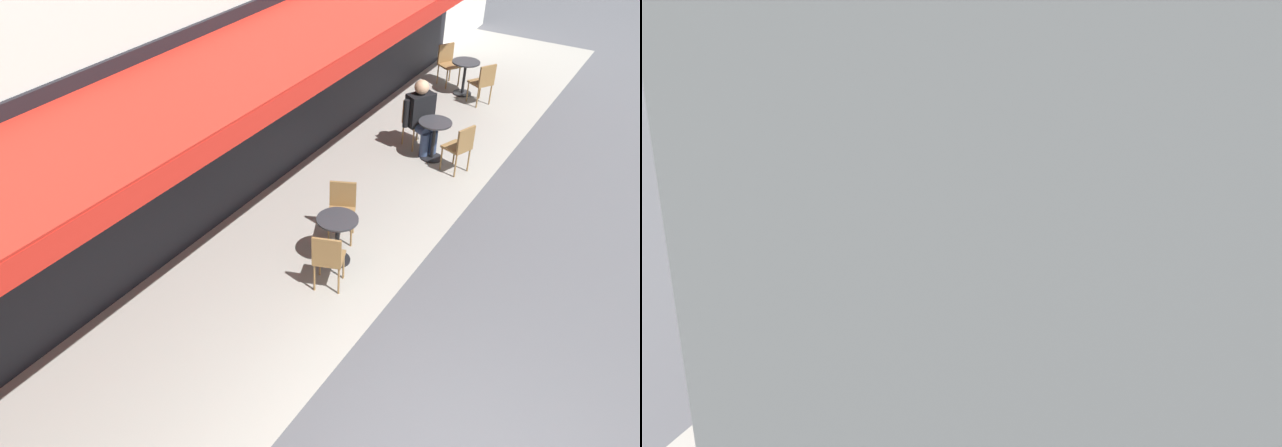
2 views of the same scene
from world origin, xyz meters
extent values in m
cube|color=gray|center=(-3.25, -3.40, 0.00)|extent=(20.50, 3.20, 0.01)
cube|color=black|center=(-3.00, -4.97, 1.60)|extent=(16.00, 0.06, 3.20)
cube|color=red|center=(-3.00, -4.15, 2.85)|extent=(15.00, 1.70, 0.36)
cube|color=red|center=(-3.00, -3.32, 2.62)|extent=(15.00, 0.04, 0.28)
cylinder|color=black|center=(-9.17, -3.64, 0.01)|extent=(0.40, 0.40, 0.03)
cylinder|color=black|center=(-9.17, -3.64, 0.36)|extent=(0.06, 0.06, 0.72)
cylinder|color=#2D2D33|center=(-9.17, -3.64, 0.73)|extent=(0.60, 0.60, 0.03)
cylinder|color=olive|center=(-9.12, -3.22, 0.23)|extent=(0.03, 0.03, 0.45)
cylinder|color=olive|center=(-8.83, -3.40, 0.23)|extent=(0.03, 0.03, 0.45)
cylinder|color=olive|center=(-8.95, -2.93, 0.23)|extent=(0.03, 0.03, 0.45)
cylinder|color=olive|center=(-8.66, -3.11, 0.23)|extent=(0.03, 0.03, 0.45)
cube|color=olive|center=(-8.89, -3.17, 0.47)|extent=(0.55, 0.55, 0.04)
cube|color=olive|center=(-8.80, -3.01, 0.70)|extent=(0.36, 0.24, 0.42)
cylinder|color=olive|center=(-9.22, -4.05, 0.23)|extent=(0.03, 0.03, 0.45)
cylinder|color=olive|center=(-9.51, -3.88, 0.23)|extent=(0.03, 0.03, 0.45)
cylinder|color=olive|center=(-9.39, -4.34, 0.23)|extent=(0.03, 0.03, 0.45)
cylinder|color=olive|center=(-9.68, -4.17, 0.23)|extent=(0.03, 0.03, 0.45)
cube|color=olive|center=(-9.45, -4.11, 0.47)|extent=(0.55, 0.55, 0.04)
cube|color=olive|center=(-9.54, -4.27, 0.70)|extent=(0.36, 0.24, 0.42)
cylinder|color=black|center=(-2.56, -2.88, 0.01)|extent=(0.40, 0.40, 0.03)
cylinder|color=black|center=(-2.56, -2.88, 0.36)|extent=(0.06, 0.06, 0.72)
cylinder|color=#2D2D33|center=(-2.56, -2.88, 0.73)|extent=(0.60, 0.60, 0.03)
cylinder|color=olive|center=(-2.26, -2.59, 0.23)|extent=(0.03, 0.03, 0.45)
cylinder|color=olive|center=(-2.14, -2.91, 0.23)|extent=(0.03, 0.03, 0.45)
cylinder|color=olive|center=(-1.94, -2.47, 0.23)|extent=(0.03, 0.03, 0.45)
cylinder|color=olive|center=(-1.82, -2.79, 0.23)|extent=(0.03, 0.03, 0.45)
cube|color=olive|center=(-2.04, -2.69, 0.47)|extent=(0.51, 0.51, 0.04)
cube|color=olive|center=(-1.87, -2.63, 0.70)|extent=(0.17, 0.39, 0.42)
cylinder|color=olive|center=(-2.83, -3.19, 0.23)|extent=(0.03, 0.03, 0.45)
cylinder|color=olive|center=(-2.97, -2.88, 0.23)|extent=(0.03, 0.03, 0.45)
cylinder|color=olive|center=(-3.14, -3.34, 0.23)|extent=(0.03, 0.03, 0.45)
cylinder|color=olive|center=(-3.28, -3.03, 0.23)|extent=(0.03, 0.03, 0.45)
cube|color=olive|center=(-3.06, -3.11, 0.47)|extent=(0.53, 0.53, 0.04)
cube|color=olive|center=(-3.22, -3.19, 0.70)|extent=(0.20, 0.38, 0.42)
cylinder|color=black|center=(-6.12, -2.98, 0.01)|extent=(0.40, 0.40, 0.03)
cylinder|color=black|center=(-6.12, -2.98, 0.36)|extent=(0.06, 0.06, 0.72)
cylinder|color=#2D2D33|center=(-6.12, -2.98, 0.73)|extent=(0.60, 0.60, 0.03)
cylinder|color=olive|center=(-6.15, -2.57, 0.23)|extent=(0.03, 0.03, 0.45)
cylinder|color=olive|center=(-5.83, -2.69, 0.23)|extent=(0.03, 0.03, 0.45)
cylinder|color=olive|center=(-6.03, -2.25, 0.23)|extent=(0.03, 0.03, 0.45)
cylinder|color=olive|center=(-5.71, -2.37, 0.23)|extent=(0.03, 0.03, 0.45)
cube|color=olive|center=(-5.93, -2.47, 0.47)|extent=(0.51, 0.51, 0.04)
cube|color=olive|center=(-5.87, -2.30, 0.70)|extent=(0.39, 0.17, 0.42)
cylinder|color=olive|center=(-6.16, -3.40, 0.23)|extent=(0.03, 0.03, 0.45)
cylinder|color=olive|center=(-6.45, -3.23, 0.23)|extent=(0.03, 0.03, 0.45)
cylinder|color=olive|center=(-6.32, -3.70, 0.23)|extent=(0.03, 0.03, 0.45)
cylinder|color=olive|center=(-6.62, -3.53, 0.23)|extent=(0.03, 0.03, 0.45)
cube|color=olive|center=(-6.39, -3.46, 0.47)|extent=(0.54, 0.54, 0.04)
cube|color=olive|center=(-6.48, -3.62, 0.70)|extent=(0.37, 0.23, 0.42)
cylinder|color=navy|center=(-6.10, -3.15, 0.23)|extent=(0.16, 0.16, 0.47)
cylinder|color=navy|center=(-6.19, -3.30, 0.49)|extent=(0.32, 0.39, 0.17)
cylinder|color=navy|center=(-6.27, -3.05, 0.23)|extent=(0.16, 0.16, 0.47)
cylinder|color=navy|center=(-6.36, -3.21, 0.49)|extent=(0.32, 0.39, 0.17)
cube|color=black|center=(-6.36, -3.41, 0.79)|extent=(0.57, 0.49, 0.60)
sphere|color=tan|center=(-6.36, -3.41, 1.23)|extent=(0.27, 0.27, 0.27)
cylinder|color=black|center=(-6.09, -3.56, 0.77)|extent=(0.11, 0.11, 0.53)
cylinder|color=black|center=(-6.62, -3.26, 0.77)|extent=(0.11, 0.11, 0.53)
camera|label=1|loc=(3.95, 0.98, 5.96)|focal=36.65mm
camera|label=2|loc=(-17.12, -7.96, 5.76)|focal=41.35mm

